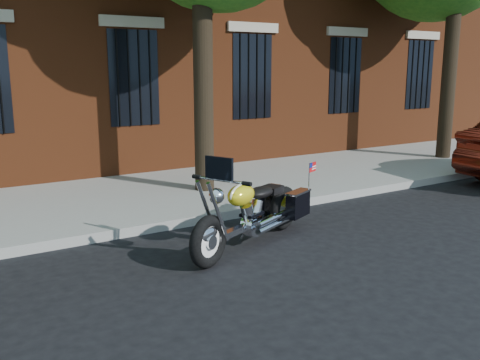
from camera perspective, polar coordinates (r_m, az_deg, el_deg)
ground at (r=7.63m, az=3.38°, el=-6.68°), size 120.00×120.00×0.00m
curb at (r=8.71m, az=-1.90°, el=-3.76°), size 40.00×0.16×0.15m
sidewalk at (r=10.33m, az=-7.17°, el=-1.33°), size 40.00×3.60×0.15m
motorcycle at (r=7.42m, az=1.66°, el=-3.50°), size 2.61×1.43×1.36m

